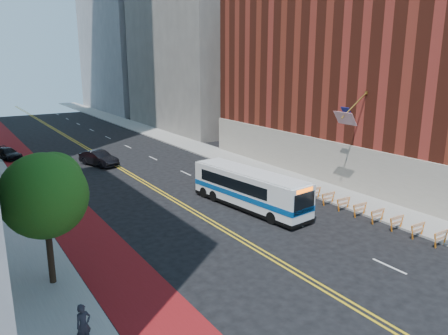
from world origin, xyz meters
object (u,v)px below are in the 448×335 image
street_tree (45,192)px  car_a (46,189)px  transit_bus (248,189)px  pedestrian (83,325)px  car_c (8,154)px  car_b (99,158)px

street_tree → car_a: 16.02m
transit_bus → pedestrian: size_ratio=6.27×
car_c → street_tree: bearing=-112.2°
street_tree → car_a: size_ratio=1.55×
transit_bus → car_c: 31.42m
car_a → pedestrian: size_ratio=2.47×
street_tree → pedestrian: street_tree is taller
transit_bus → car_a: 16.73m
transit_bus → car_b: 20.47m
transit_bus → car_c: transit_bus is taller
street_tree → car_c: 32.94m
street_tree → pedestrian: 7.11m
street_tree → transit_bus: street_tree is taller
street_tree → transit_bus: (15.19, 4.13, -3.37)m
transit_bus → car_a: bearing=131.4°
transit_bus → car_a: (-12.48, 11.11, -0.81)m
car_b → pedestrian: (-9.85, -29.80, 0.22)m
transit_bus → car_b: bearing=98.5°
car_a → car_b: bearing=49.6°
transit_bus → car_a: size_ratio=2.54×
car_a → car_c: size_ratio=0.99×
car_b → car_c: (-7.80, 8.76, -0.17)m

